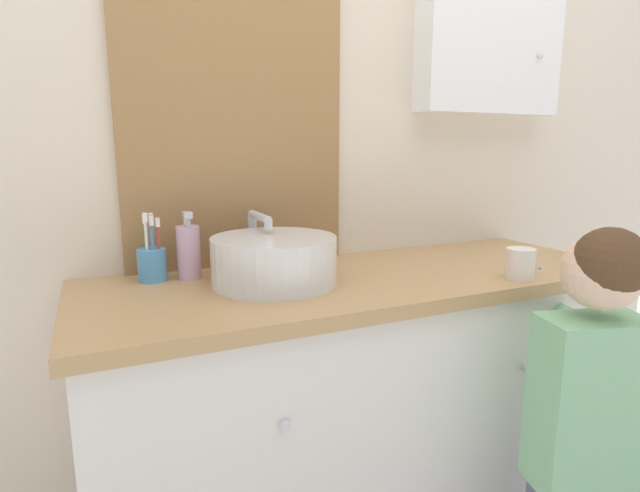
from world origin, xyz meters
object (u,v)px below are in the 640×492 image
(sink_basin, at_px, (274,259))
(soap_dispenser, at_px, (189,251))
(child_figure, at_px, (586,410))
(drinking_cup, at_px, (520,263))
(toothbrush_holder, at_px, (152,262))

(sink_basin, xyz_separation_m, soap_dispenser, (-0.19, 0.14, 0.01))
(child_figure, height_order, drinking_cup, child_figure)
(soap_dispenser, bearing_deg, sink_basin, -36.25)
(sink_basin, bearing_deg, drinking_cup, -20.28)
(soap_dispenser, xyz_separation_m, child_figure, (0.75, -0.61, -0.31))
(sink_basin, relative_size, child_figure, 0.37)
(child_figure, bearing_deg, drinking_cup, 82.31)
(soap_dispenser, xyz_separation_m, drinking_cup, (0.78, -0.36, -0.03))
(sink_basin, xyz_separation_m, child_figure, (0.56, -0.47, -0.30))
(soap_dispenser, distance_m, child_figure, 1.01)
(sink_basin, distance_m, child_figure, 0.79)
(toothbrush_holder, distance_m, child_figure, 1.08)
(soap_dispenser, bearing_deg, child_figure, -39.08)
(drinking_cup, bearing_deg, soap_dispenser, 155.50)
(sink_basin, height_order, soap_dispenser, soap_dispenser)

